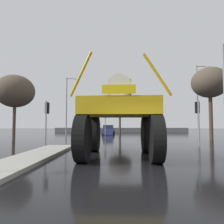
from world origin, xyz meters
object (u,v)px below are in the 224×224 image
streetlight_far_left (67,103)px  streetlight_far_right (198,97)px  traffic_signal_near_right (198,113)px  traffic_signal_far_right (105,118)px  sedan_ahead (109,130)px  bare_tree_right (210,83)px  traffic_signal_far_left (159,119)px  bare_tree_left (15,91)px  traffic_signal_near_left (47,113)px  oversize_sprayer (120,115)px  bare_tree_far_center (120,103)px

streetlight_far_left → streetlight_far_right: streetlight_far_right is taller
traffic_signal_near_right → traffic_signal_far_right: traffic_signal_far_right is taller
sedan_ahead → traffic_signal_near_right: bearing=-156.5°
bare_tree_right → traffic_signal_far_left: bearing=115.5°
bare_tree_left → bare_tree_right: 20.34m
traffic_signal_near_left → bare_tree_left: bearing=136.5°
streetlight_far_left → streetlight_far_right: size_ratio=0.97×
sedan_ahead → bare_tree_left: bearing=150.0°
bare_tree_left → traffic_signal_far_left: bearing=34.9°
sedan_ahead → traffic_signal_near_left: 18.73m
sedan_ahead → bare_tree_left: size_ratio=0.65×
streetlight_far_left → oversize_sprayer: bearing=-69.4°
traffic_signal_near_right → traffic_signal_far_left: size_ratio=0.99×
oversize_sprayer → bare_tree_left: 13.89m
streetlight_far_right → bare_tree_far_center: streetlight_far_right is taller
traffic_signal_far_right → bare_tree_far_center: size_ratio=0.48×
traffic_signal_near_left → traffic_signal_far_right: (3.42, 15.73, 0.11)m
traffic_signal_far_right → bare_tree_right: (11.95, -8.31, 3.60)m
traffic_signal_near_left → streetlight_far_right: bearing=35.1°
traffic_signal_near_left → traffic_signal_far_left: traffic_signal_far_left is taller
streetlight_far_left → streetlight_far_right: 18.63m
sedan_ahead → bare_tree_far_center: bare_tree_far_center is taller
oversize_sprayer → traffic_signal_near_left: size_ratio=1.71×
streetlight_far_right → bare_tree_right: size_ratio=1.16×
bare_tree_left → bare_tree_far_center: (10.40, 16.79, 0.60)m
bare_tree_left → sedan_ahead: bearing=58.3°
bare_tree_left → traffic_signal_near_left: bearing=-43.5°
traffic_signal_near_right → bare_tree_left: size_ratio=0.52×
traffic_signal_far_left → streetlight_far_right: bearing=-51.0°
traffic_signal_near_right → traffic_signal_far_left: bearing=88.8°
oversize_sprayer → bare_tree_right: bare_tree_right is taller
sedan_ahead → bare_tree_right: (11.57, -10.84, 5.42)m
streetlight_far_right → bare_tree_left: size_ratio=1.42×
traffic_signal_near_left → streetlight_far_right: 18.98m
sedan_ahead → streetlight_far_right: 14.43m
sedan_ahead → streetlight_far_left: bearing=110.5°
bare_tree_right → traffic_signal_far_right: bearing=145.2°
oversize_sprayer → streetlight_far_right: size_ratio=0.63×
traffic_signal_near_right → bare_tree_far_center: size_ratio=0.46×
sedan_ahead → oversize_sprayer: bearing=-174.4°
oversize_sprayer → streetlight_far_left: streetlight_far_left is taller
sedan_ahead → traffic_signal_far_left: size_ratio=1.22×
traffic_signal_far_right → bare_tree_far_center: bearing=67.7°
bare_tree_left → bare_tree_right: size_ratio=0.81×
bare_tree_right → traffic_signal_near_right: bearing=-120.0°
traffic_signal_near_left → bare_tree_left: size_ratio=0.52×
sedan_ahead → traffic_signal_near_right: traffic_signal_near_right is taller
oversize_sprayer → bare_tree_left: (-10.06, 9.17, 2.74)m
traffic_signal_far_left → traffic_signal_far_right: 7.99m
oversize_sprayer → streetlight_far_right: (10.04, 15.51, 2.93)m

